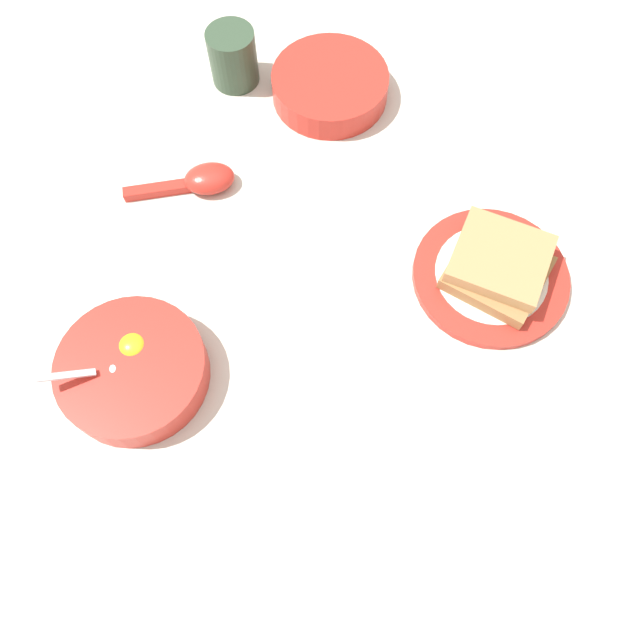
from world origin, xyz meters
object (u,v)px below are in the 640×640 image
object	(u,v)px
toast_plate	(490,276)
congee_bowl	(330,85)
toast_sandwich	(499,266)
egg_bowl	(133,370)
soup_spoon	(201,180)
drinking_cup	(236,55)

from	to	relation	value
toast_plate	congee_bowl	size ratio (longest dim) A/B	1.17
congee_bowl	toast_sandwich	bearing A→B (deg)	-157.72
egg_bowl	soup_spoon	distance (m)	0.25
soup_spoon	drinking_cup	size ratio (longest dim) A/B	1.86
drinking_cup	egg_bowl	bearing A→B (deg)	156.86
egg_bowl	congee_bowl	xyz separation A→B (m)	(0.34, -0.28, -0.00)
congee_bowl	drinking_cup	size ratio (longest dim) A/B	2.07
egg_bowl	drinking_cup	bearing A→B (deg)	-23.14
toast_sandwich	toast_plate	bearing A→B (deg)	90.77
soup_spoon	drinking_cup	world-z (taller)	drinking_cup
toast_plate	soup_spoon	world-z (taller)	soup_spoon
toast_sandwich	drinking_cup	xyz separation A→B (m)	(0.36, 0.23, 0.01)
toast_sandwich	congee_bowl	world-z (taller)	toast_sandwich
egg_bowl	drinking_cup	distance (m)	0.43
congee_bowl	drinking_cup	distance (m)	0.13
toast_sandwich	congee_bowl	bearing A→B (deg)	22.28
toast_plate	congee_bowl	bearing A→B (deg)	21.68
toast_sandwich	soup_spoon	bearing A→B (deg)	57.87
toast_sandwich	egg_bowl	bearing A→B (deg)	95.25
toast_plate	drinking_cup	distance (m)	0.43
congee_bowl	soup_spoon	bearing A→B (deg)	121.24
soup_spoon	egg_bowl	bearing A→B (deg)	156.87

